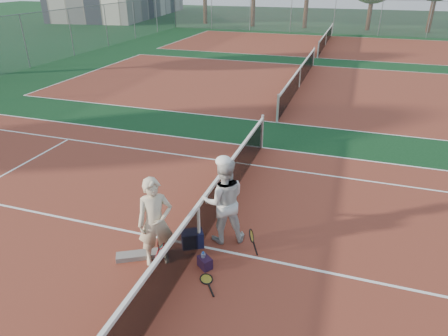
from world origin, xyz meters
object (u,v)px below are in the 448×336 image
object	(u,v)px
player_a	(155,222)
sports_bag_navy	(192,239)
player_b	(224,201)
racket_red	(162,249)
net_main	(199,226)
sports_bag_purple	(205,263)
water_bottle	(203,260)
racket_spare	(206,279)
racket_black_held	(251,243)

from	to	relation	value
player_a	sports_bag_navy	distance (m)	1.09
player_b	racket_red	size ratio (longest dim) A/B	3.29
net_main	sports_bag_purple	size ratio (longest dim) A/B	39.44
player_a	water_bottle	distance (m)	1.18
player_b	racket_spare	world-z (taller)	player_b
net_main	sports_bag_purple	world-z (taller)	net_main
player_b	sports_bag_navy	xyz separation A→B (m)	(-0.53, -0.44, -0.76)
racket_spare	water_bottle	distance (m)	0.41
player_a	racket_black_held	size ratio (longest dim) A/B	3.10
sports_bag_navy	player_b	bearing A→B (deg)	39.63
player_b	racket_red	world-z (taller)	player_b
racket_spare	sports_bag_purple	bearing A→B (deg)	-11.86
player_b	racket_black_held	distance (m)	1.00
racket_red	racket_spare	size ratio (longest dim) A/B	0.94
racket_spare	net_main	bearing A→B (deg)	-7.93
sports_bag_purple	player_b	bearing A→B (deg)	87.24
player_a	racket_red	size ratio (longest dim) A/B	3.21
racket_black_held	water_bottle	distance (m)	1.01
sports_bag_navy	net_main	bearing A→B (deg)	10.12
net_main	racket_spare	bearing A→B (deg)	-61.44
player_b	player_a	bearing A→B (deg)	23.15
player_b	sports_bag_purple	bearing A→B (deg)	61.81
player_b	water_bottle	size ratio (longest dim) A/B	6.19
net_main	sports_bag_purple	xyz separation A→B (m)	(0.34, -0.58, -0.40)
racket_spare	sports_bag_navy	xyz separation A→B (m)	(-0.63, 0.87, 0.16)
racket_red	sports_bag_navy	xyz separation A→B (m)	(0.38, 0.63, -0.11)
player_b	racket_black_held	world-z (taller)	player_b
net_main	racket_black_held	xyz separation A→B (m)	(1.08, 0.07, -0.22)
player_a	racket_red	xyz separation A→B (m)	(0.06, 0.04, -0.62)
sports_bag_navy	sports_bag_purple	distance (m)	0.74
racket_black_held	sports_bag_purple	bearing A→B (deg)	35.44
player_a	sports_bag_navy	size ratio (longest dim) A/B	4.19
player_a	water_bottle	world-z (taller)	player_a
water_bottle	racket_red	bearing A→B (deg)	-173.43
net_main	player_b	distance (m)	0.71
racket_black_held	sports_bag_purple	xyz separation A→B (m)	(-0.74, -0.65, -0.18)
player_a	sports_bag_navy	world-z (taller)	player_a
player_b	racket_spare	size ratio (longest dim) A/B	3.10
sports_bag_navy	water_bottle	bearing A→B (deg)	-50.24
player_b	sports_bag_purple	size ratio (longest dim) A/B	6.67
racket_black_held	sports_bag_purple	world-z (taller)	racket_black_held
water_bottle	sports_bag_purple	bearing A→B (deg)	-28.74
racket_red	water_bottle	distance (m)	0.84
net_main	racket_spare	size ratio (longest dim) A/B	18.30
sports_bag_navy	water_bottle	size ratio (longest dim) A/B	1.44
sports_bag_navy	player_a	bearing A→B (deg)	-123.75
racket_red	sports_bag_navy	world-z (taller)	racket_red
racket_red	racket_black_held	distance (m)	1.76
net_main	racket_red	distance (m)	0.87
player_a	sports_bag_purple	xyz separation A→B (m)	(0.93, 0.11, -0.79)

